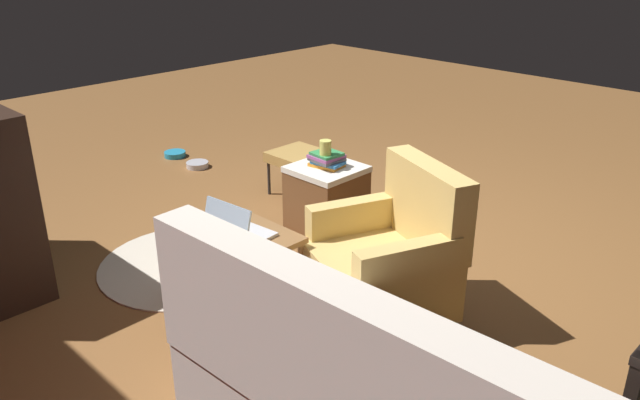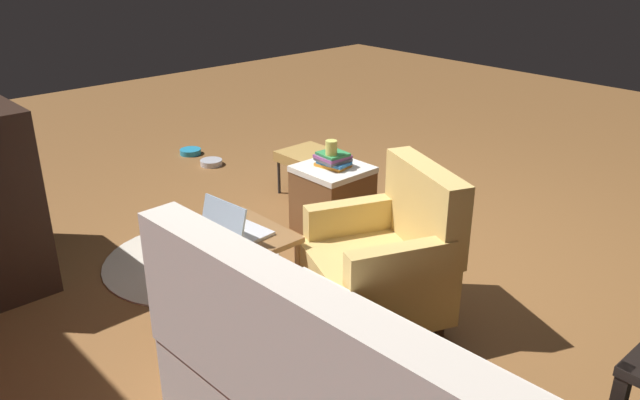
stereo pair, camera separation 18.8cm
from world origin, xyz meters
name	(u,v)px [view 1 (the left image)]	position (x,y,z in m)	size (l,w,h in m)	color
ground	(369,253)	(0.00, 0.00, 0.00)	(12.00, 12.00, 0.00)	brown
armchair	(388,259)	(-0.56, 0.52, 0.36)	(0.87, 0.88, 0.87)	tan
laptop_desk	(243,244)	(0.04, 1.02, 0.42)	(0.56, 0.44, 0.48)	olive
laptop	(237,229)	(0.04, 1.06, 0.53)	(0.34, 0.28, 0.21)	silver
wicker_hamper	(327,198)	(0.46, -0.06, 0.24)	(0.45, 0.45, 0.48)	brown
book_stack_hamper	(327,159)	(0.46, -0.06, 0.53)	(0.25, 0.21, 0.10)	orange
yellow_mug	(325,148)	(0.43, -0.02, 0.63)	(0.08, 0.08, 0.10)	#D8D866
tv_remote	(324,159)	(0.56, -0.14, 0.49)	(0.05, 0.16, 0.02)	#262628
ottoman	(298,158)	(1.08, -0.39, 0.31)	(0.40, 0.40, 0.36)	#AD8442
circular_rug	(188,264)	(0.73, 0.94, 0.01)	(1.13, 1.13, 0.01)	beige
pet_bowl_steel	(197,165)	(2.19, -0.18, 0.03)	(0.20, 0.20, 0.05)	silver
pet_bowl_teal	(175,154)	(2.59, -0.21, 0.03)	(0.20, 0.20, 0.05)	teal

